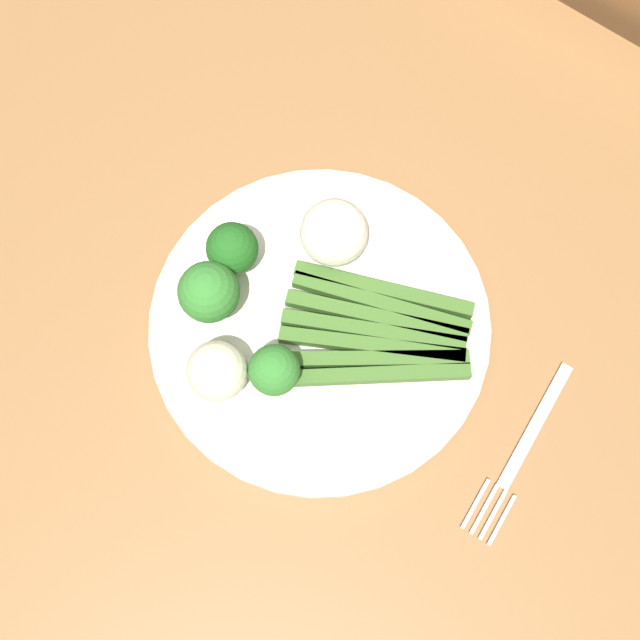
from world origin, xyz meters
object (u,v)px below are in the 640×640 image
object	(u,v)px
cauliflower_left	(334,233)
fork	(521,452)
dining_table	(265,319)
plate	(320,324)
broccoli_front_left	(209,292)
broccoli_near_center	(274,370)
broccoli_back_right	(234,247)
asparagus_bundle	(377,332)
chair	(579,71)
cauliflower_front	(217,371)

from	to	relation	value
cauliflower_left	fork	size ratio (longest dim) A/B	0.35
dining_table	plate	xyz separation A→B (m)	(-0.07, -0.00, 0.12)
broccoli_front_left	broccoli_near_center	bearing A→B (deg)	167.10
broccoli_front_left	fork	bearing A→B (deg)	-168.68
fork	plate	bearing A→B (deg)	-91.07
broccoli_near_center	plate	bearing A→B (deg)	-89.43
broccoli_back_right	plate	bearing A→B (deg)	178.94
dining_table	broccoli_front_left	world-z (taller)	broccoli_front_left
asparagus_bundle	broccoli_near_center	bearing A→B (deg)	34.15
dining_table	broccoli_back_right	distance (m)	0.16
chair	broccoli_front_left	world-z (taller)	chair
dining_table	broccoli_near_center	bearing A→B (deg)	139.29
broccoli_front_left	cauliflower_left	distance (m)	0.12
broccoli_front_left	cauliflower_left	bearing A→B (deg)	-114.60
dining_table	broccoli_back_right	size ratio (longest dim) A/B	23.87
dining_table	plate	world-z (taller)	plate
asparagus_bundle	broccoli_near_center	size ratio (longest dim) A/B	3.46
dining_table	broccoli_near_center	size ratio (longest dim) A/B	25.23
chair	cauliflower_front	bearing A→B (deg)	83.30
broccoli_back_right	dining_table	bearing A→B (deg)	174.18
broccoli_near_center	cauliflower_front	bearing A→B (deg)	35.97
chair	cauliflower_left	distance (m)	0.57
dining_table	plate	distance (m)	0.14
dining_table	broccoli_front_left	xyz separation A→B (m)	(0.01, 0.04, 0.16)
cauliflower_front	cauliflower_left	size ratio (longest dim) A/B	0.85
cauliflower_front	broccoli_near_center	bearing A→B (deg)	-144.03
dining_table	asparagus_bundle	world-z (taller)	asparagus_bundle
asparagus_bundle	broccoli_back_right	world-z (taller)	broccoli_back_right
broccoli_near_center	chair	bearing A→B (deg)	-91.84
broccoli_near_center	fork	distance (m)	0.21
dining_table	plate	bearing A→B (deg)	-179.65
cauliflower_front	cauliflower_left	world-z (taller)	cauliflower_left
chair	cauliflower_front	size ratio (longest dim) A/B	17.48
dining_table	cauliflower_left	bearing A→B (deg)	-121.21
cauliflower_left	cauliflower_front	bearing A→B (deg)	88.33
plate	broccoli_front_left	xyz separation A→B (m)	(0.08, 0.04, 0.04)
broccoli_back_right	broccoli_near_center	xyz separation A→B (m)	(-0.09, 0.06, -0.00)
broccoli_back_right	broccoli_near_center	size ratio (longest dim) A/B	1.06
broccoli_near_center	broccoli_front_left	world-z (taller)	broccoli_front_left
asparagus_bundle	broccoli_back_right	xyz separation A→B (m)	(0.14, 0.02, 0.02)
chair	asparagus_bundle	bearing A→B (deg)	90.89
chair	broccoli_near_center	distance (m)	0.68
broccoli_back_right	cauliflower_front	bearing A→B (deg)	121.21
dining_table	cauliflower_left	world-z (taller)	cauliflower_left
dining_table	chair	bearing A→B (deg)	-99.25
asparagus_bundle	broccoli_near_center	xyz separation A→B (m)	(0.04, 0.08, 0.02)
chair	broccoli_near_center	bearing A→B (deg)	86.50
dining_table	chair	world-z (taller)	chair
fork	broccoli_front_left	bearing A→B (deg)	-83.44
asparagus_bundle	cauliflower_left	bearing A→B (deg)	-56.85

